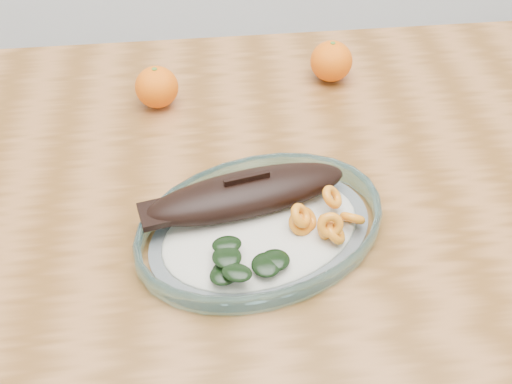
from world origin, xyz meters
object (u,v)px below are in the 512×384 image
Objects in this scene: orange_left at (157,87)px; orange_right at (331,61)px; plated_meal at (260,224)px; dining_table at (280,226)px.

orange_right reaches higher than orange_left.
orange_left is (-0.13, 0.30, 0.02)m from plated_meal.
dining_table is 0.29m from orange_left.
plated_meal is 10.70× the size of orange_right.
dining_table is at bearing -48.40° from orange_left.
dining_table is 17.64× the size of orange_left.
orange_left is 0.97× the size of orange_right.
orange_right reaches higher than dining_table.
orange_left is at bearing -171.32° from orange_right.
plated_meal is at bearing -114.65° from orange_right.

